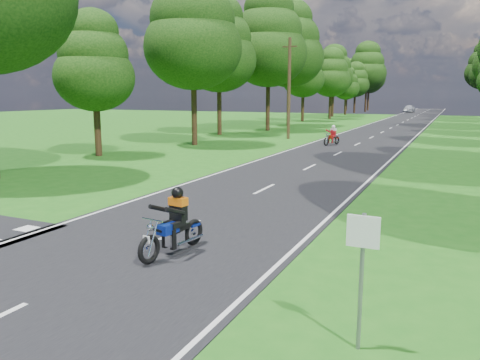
% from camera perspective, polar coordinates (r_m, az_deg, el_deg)
% --- Properties ---
extents(ground, '(160.00, 160.00, 0.00)m').
position_cam_1_polar(ground, '(11.18, -12.80, -8.61)').
color(ground, '#1C5D15').
rests_on(ground, ground).
extents(main_road, '(7.00, 140.00, 0.02)m').
position_cam_1_polar(main_road, '(58.78, 18.64, 6.38)').
color(main_road, black).
rests_on(main_road, ground).
extents(road_markings, '(7.40, 140.00, 0.01)m').
position_cam_1_polar(road_markings, '(56.93, 18.29, 6.30)').
color(road_markings, silver).
rests_on(road_markings, main_road).
extents(treeline, '(40.00, 115.35, 14.78)m').
position_cam_1_polar(treeline, '(68.71, 21.26, 13.62)').
color(treeline, black).
rests_on(treeline, ground).
extents(telegraph_pole, '(1.20, 0.26, 8.00)m').
position_cam_1_polar(telegraph_pole, '(38.41, 6.00, 11.07)').
color(telegraph_pole, '#382616').
rests_on(telegraph_pole, ground).
extents(road_sign, '(0.45, 0.07, 2.00)m').
position_cam_1_polar(road_sign, '(6.76, 14.65, -9.39)').
color(road_sign, slate).
rests_on(road_sign, ground).
extents(rider_near_blue, '(0.85, 1.89, 1.52)m').
position_cam_1_polar(rider_near_blue, '(10.66, -8.27, -4.99)').
color(rider_near_blue, navy).
rests_on(rider_near_blue, main_road).
extents(rider_far_red, '(1.05, 1.79, 1.42)m').
position_cam_1_polar(rider_far_red, '(34.07, 11.13, 5.40)').
color(rider_far_red, '#971D0B').
rests_on(rider_far_red, main_road).
extents(distant_car, '(2.21, 4.54, 1.49)m').
position_cam_1_polar(distant_car, '(99.87, 19.92, 8.18)').
color(distant_car, silver).
rests_on(distant_car, main_road).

